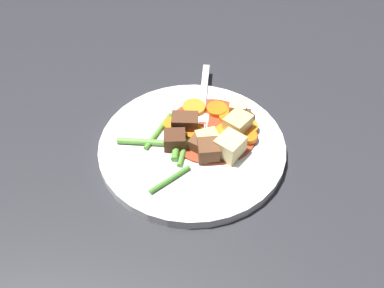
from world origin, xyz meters
TOP-DOWN VIEW (x-y plane):
  - ground_plane at (0.00, 0.00)m, footprint 3.00×3.00m
  - dinner_plate at (0.00, 0.00)m, footprint 0.25×0.25m
  - stew_sauce at (0.04, 0.00)m, footprint 0.13×0.13m
  - carrot_slice_0 at (-0.00, 0.04)m, footprint 0.04×0.04m
  - carrot_slice_1 at (0.01, 0.01)m, footprint 0.04×0.04m
  - carrot_slice_2 at (0.07, -0.03)m, footprint 0.04×0.04m
  - carrot_slice_3 at (0.05, 0.05)m, footprint 0.05×0.05m
  - carrot_slice_4 at (0.07, 0.00)m, footprint 0.04×0.04m
  - carrot_slice_5 at (0.04, -0.02)m, footprint 0.04×0.04m
  - carrot_slice_6 at (0.06, -0.05)m, footprint 0.03×0.03m
  - carrot_slice_7 at (0.07, 0.02)m, footprint 0.04×0.04m
  - potato_chunk_0 at (0.02, -0.05)m, footprint 0.04×0.04m
  - potato_chunk_1 at (0.06, -0.03)m, footprint 0.04×0.03m
  - potato_chunk_2 at (0.09, 0.00)m, footprint 0.03×0.03m
  - potato_chunk_3 at (0.01, -0.01)m, footprint 0.04×0.03m
  - meat_chunk_0 at (-0.00, -0.03)m, footprint 0.04×0.04m
  - meat_chunk_1 at (-0.00, -0.01)m, footprint 0.03×0.02m
  - meat_chunk_2 at (0.01, 0.02)m, footprint 0.04×0.04m
  - meat_chunk_3 at (0.08, -0.02)m, footprint 0.03×0.03m
  - meat_chunk_4 at (-0.02, 0.01)m, footprint 0.04×0.04m
  - green_bean_0 at (-0.02, 0.05)m, footprint 0.07×0.03m
  - green_bean_1 at (-0.01, 0.01)m, footprint 0.06×0.05m
  - green_bean_2 at (-0.05, 0.04)m, footprint 0.05×0.06m
  - green_bean_3 at (-0.06, -0.03)m, footprint 0.06×0.01m
  - green_bean_4 at (0.01, -0.00)m, footprint 0.05×0.06m
  - green_bean_5 at (-0.01, -0.00)m, footprint 0.06×0.04m
  - green_bean_6 at (0.00, 0.01)m, footprint 0.04×0.06m
  - fork at (0.06, 0.05)m, footprint 0.14×0.13m

SIDE VIEW (x-z plane):
  - ground_plane at x=0.00m, z-range 0.00..0.00m
  - dinner_plate at x=0.00m, z-range 0.00..0.01m
  - stew_sauce at x=0.04m, z-range 0.01..0.02m
  - fork at x=0.06m, z-range 0.01..0.02m
  - green_bean_6 at x=0.00m, z-range 0.01..0.02m
  - green_bean_3 at x=-0.06m, z-range 0.01..0.02m
  - green_bean_0 at x=-0.02m, z-range 0.01..0.02m
  - green_bean_4 at x=0.01m, z-range 0.01..0.02m
  - green_bean_5 at x=-0.01m, z-range 0.01..0.02m
  - green_bean_2 at x=-0.05m, z-range 0.01..0.02m
  - carrot_slice_4 at x=0.07m, z-range 0.01..0.02m
  - green_bean_1 at x=-0.01m, z-range 0.01..0.02m
  - carrot_slice_3 at x=0.05m, z-range 0.01..0.02m
  - carrot_slice_7 at x=0.07m, z-range 0.01..0.02m
  - carrot_slice_2 at x=0.07m, z-range 0.01..0.02m
  - carrot_slice_1 at x=0.01m, z-range 0.01..0.02m
  - carrot_slice_6 at x=0.06m, z-range 0.01..0.02m
  - carrot_slice_0 at x=0.00m, z-range 0.01..0.03m
  - carrot_slice_5 at x=0.04m, z-range 0.01..0.03m
  - meat_chunk_3 at x=0.08m, z-range 0.01..0.03m
  - meat_chunk_1 at x=0.00m, z-range 0.01..0.03m
  - potato_chunk_3 at x=0.01m, z-range 0.01..0.03m
  - potato_chunk_2 at x=0.09m, z-range 0.01..0.03m
  - meat_chunk_4 at x=-0.02m, z-range 0.01..0.03m
  - meat_chunk_0 at x=0.00m, z-range 0.01..0.04m
  - meat_chunk_2 at x=0.01m, z-range 0.01..0.04m
  - potato_chunk_0 at x=0.02m, z-range 0.01..0.04m
  - potato_chunk_1 at x=0.06m, z-range 0.01..0.04m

